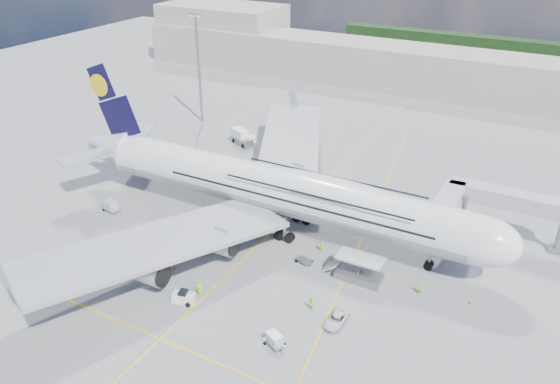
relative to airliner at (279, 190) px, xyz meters
The scene contains 31 objects.
ground 12.13m from the airliner, 91.49° to the right, with size 300.00×300.00×0.00m, color gray.
taxi_line_main 12.13m from the airliner, 91.49° to the right, with size 0.25×220.00×0.01m, color yellow.
taxi_line_cross 30.78m from the airliner, 90.50° to the right, with size 120.00×0.25×0.01m, color yellow.
taxi_line_diag 15.36m from the airliner, ahead, with size 0.25×100.00×0.01m, color yellow.
airliner is the anchor object (origin of this frame).
jet_bridge 31.50m from the airliner, 20.31° to the left, with size 18.80×12.10×8.50m.
cargo_loader 18.87m from the airliner, 23.23° to the right, with size 8.53×3.20×3.67m.
light_mast 53.72m from the airliner, 139.00° to the left, with size 3.00×0.70×25.50m.
terminal 85.00m from the airliner, 90.18° to the left, with size 180.00×16.00×12.00m, color #B2AD9E.
hangar 114.20m from the airliner, 127.98° to the left, with size 40.00×22.00×18.00m, color #B2AD9E.
dolly_row_a 21.61m from the airliner, 127.33° to the right, with size 2.63×1.50×1.63m.
dolly_row_b 29.90m from the airliner, 131.26° to the right, with size 2.88×2.06×0.38m.
dolly_row_c 12.66m from the airliner, 128.73° to the right, with size 2.86×2.03×0.38m.
dolly_back 30.03m from the airliner, 161.93° to the right, with size 3.35×2.16×1.97m.
dolly_nose_far 27.99m from the airliner, 62.70° to the right, with size 3.01×2.41×1.69m.
dolly_nose_near 12.64m from the airliner, 41.31° to the right, with size 2.98×2.26×0.39m.
baggage_tug 23.84m from the airliner, 94.83° to the right, with size 3.21×2.05×1.85m.
catering_truck_inner 19.41m from the airliner, 110.70° to the left, with size 7.05×4.05×3.95m.
catering_truck_outer 36.50m from the airliner, 131.31° to the left, with size 6.32×4.29×3.48m.
service_van 25.40m from the airliner, 44.50° to the right, with size 2.03×4.39×1.22m, color white.
crew_nose 26.75m from the airliner, 14.16° to the right, with size 0.66×0.43×1.80m, color #B0FF1A.
crew_loader 22.05m from the airliner, 50.34° to the right, with size 0.91×0.71×1.88m, color #B2FC1A.
crew_wing 13.78m from the airliner, 112.50° to the right, with size 1.05×0.44×1.79m, color #F0FF1A.
crew_van 11.35m from the airliner, 18.97° to the right, with size 0.74×0.48×1.52m, color #A1EB18.
crew_tug 21.75m from the airliner, 92.45° to the right, with size 1.30×0.75×2.02m, color #96EE19.
cone_nose 32.80m from the airliner, ahead, with size 0.45×0.45×0.58m.
cone_wing_left_inner 22.74m from the airliner, 117.65° to the left, with size 0.40×0.40×0.51m.
cone_wing_left_outer 29.87m from the airliner, 136.00° to the left, with size 0.47×0.47×0.60m.
cone_wing_right_inner 20.29m from the airliner, 113.91° to the right, with size 0.48×0.48×0.61m.
cone_wing_right_outer 25.47m from the airliner, 135.16° to the right, with size 0.45×0.45×0.57m.
cone_tail 30.12m from the airliner, behind, with size 0.48×0.48×0.61m.
Camera 1 is at (36.86, -57.59, 46.74)m, focal length 35.00 mm.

